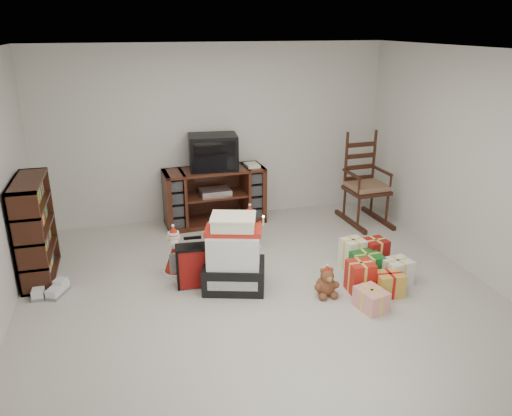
{
  "coord_description": "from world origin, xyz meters",
  "views": [
    {
      "loc": [
        -1.26,
        -4.47,
        2.73
      ],
      "look_at": [
        0.1,
        0.6,
        0.79
      ],
      "focal_mm": 35.0,
      "sensor_mm": 36.0,
      "label": 1
    }
  ],
  "objects": [
    {
      "name": "tv_stand",
      "position": [
        -0.08,
        2.22,
        0.41
      ],
      "size": [
        1.45,
        0.59,
        0.81
      ],
      "rotation": [
        0.0,
        0.0,
        0.06
      ],
      "color": "#4A2015",
      "rests_on": "floor"
    },
    {
      "name": "red_suitcase",
      "position": [
        -0.64,
        0.44,
        0.24
      ],
      "size": [
        0.38,
        0.21,
        0.56
      ],
      "rotation": [
        0.0,
        0.0,
        -0.06
      ],
      "color": "maroon",
      "rests_on": "floor"
    },
    {
      "name": "rocking_chair",
      "position": [
        2.03,
        1.74,
        0.46
      ],
      "size": [
        0.59,
        0.92,
        1.35
      ],
      "rotation": [
        0.0,
        0.0,
        0.06
      ],
      "color": "#35150E",
      "rests_on": "floor"
    },
    {
      "name": "bookshelf",
      "position": [
        -2.31,
        1.12,
        0.56
      ],
      "size": [
        0.32,
        0.95,
        1.16
      ],
      "color": "#35150E",
      "rests_on": "floor"
    },
    {
      "name": "teddy_bear",
      "position": [
        0.67,
        -0.14,
        0.14
      ],
      "size": [
        0.22,
        0.19,
        0.32
      ],
      "color": "brown",
      "rests_on": "floor"
    },
    {
      "name": "crt_television",
      "position": [
        -0.08,
        2.22,
        1.05
      ],
      "size": [
        0.7,
        0.54,
        0.48
      ],
      "rotation": [
        0.0,
        0.0,
        -0.09
      ],
      "color": "black",
      "rests_on": "tv_stand"
    },
    {
      "name": "sneaker_pair",
      "position": [
        -2.19,
        0.64,
        0.05
      ],
      "size": [
        0.38,
        0.33,
        0.11
      ],
      "rotation": [
        0.0,
        0.0,
        -0.19
      ],
      "color": "silver",
      "rests_on": "floor"
    },
    {
      "name": "mrs_claus_figurine",
      "position": [
        -0.82,
        0.78,
        0.23
      ],
      "size": [
        0.29,
        0.28,
        0.6
      ],
      "color": "maroon",
      "rests_on": "floor"
    },
    {
      "name": "gift_pile",
      "position": [
        -0.23,
        0.27,
        0.36
      ],
      "size": [
        0.77,
        0.65,
        0.83
      ],
      "rotation": [
        0.0,
        0.0,
        -0.3
      ],
      "color": "black",
      "rests_on": "floor"
    },
    {
      "name": "room",
      "position": [
        0.0,
        0.0,
        1.25
      ],
      "size": [
        5.01,
        5.01,
        2.51
      ],
      "color": "#B3ADA4",
      "rests_on": "ground"
    },
    {
      "name": "santa_figurine",
      "position": [
        0.18,
        1.19,
        0.23
      ],
      "size": [
        0.3,
        0.28,
        0.61
      ],
      "color": "maroon",
      "rests_on": "floor"
    },
    {
      "name": "stocking",
      "position": [
        -0.2,
        0.37,
        0.27
      ],
      "size": [
        0.26,
        0.15,
        0.54
      ],
      "primitive_type": null,
      "rotation": [
        0.0,
        0.0,
        -0.16
      ],
      "color": "#0D7D11",
      "rests_on": "floor"
    },
    {
      "name": "gift_cluster",
      "position": [
        1.28,
        -0.03,
        0.14
      ],
      "size": [
        0.8,
        1.17,
        0.27
      ],
      "color": "#B41F14",
      "rests_on": "floor"
    }
  ]
}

